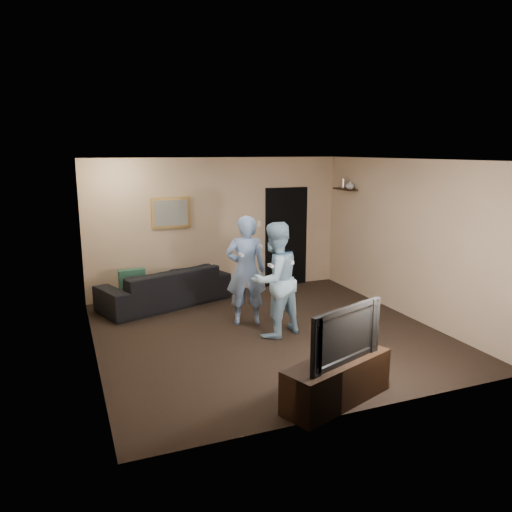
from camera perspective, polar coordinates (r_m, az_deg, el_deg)
name	(u,v)px	position (r m, az deg, el deg)	size (l,w,h in m)	color
ground	(268,333)	(7.70, 1.33, -8.80)	(5.00, 5.00, 0.00)	black
ceiling	(268,160)	(7.19, 1.43, 10.94)	(5.00, 5.00, 0.04)	silver
wall_back	(217,226)	(9.65, -4.43, 3.44)	(5.00, 0.04, 2.60)	tan
wall_front	(364,295)	(5.19, 12.23, -4.32)	(5.00, 0.04, 2.60)	tan
wall_left	(90,264)	(6.78, -18.47, -0.83)	(0.04, 5.00, 2.60)	tan
wall_right	(407,239)	(8.61, 16.90, 1.90)	(0.04, 5.00, 2.60)	tan
sofa	(165,286)	(9.10, -10.36, -3.44)	(2.32, 0.91, 0.68)	black
throw_pillow	(132,282)	(8.98, -13.97, -2.88)	(0.45, 0.14, 0.45)	#174535
painting_frame	(171,213)	(9.36, -9.70, 4.89)	(0.72, 0.05, 0.57)	olive
painting_canvas	(171,213)	(9.34, -9.66, 4.87)	(0.62, 0.01, 0.47)	slate
doorway	(286,237)	(10.19, 3.47, 2.20)	(0.90, 0.06, 2.00)	black
light_switch	(259,224)	(9.91, 0.32, 3.70)	(0.08, 0.02, 0.12)	silver
wall_shelf	(345,189)	(9.93, 10.16, 7.54)	(0.20, 0.60, 0.03)	black
shelf_vase	(350,185)	(9.77, 10.72, 8.01)	(0.15, 0.15, 0.16)	silver
shelf_figurine	(343,183)	(9.99, 9.94, 8.17)	(0.06, 0.06, 0.18)	silver
tv_console	(337,381)	(5.72, 9.22, -13.89)	(1.38, 0.44, 0.49)	black
television	(339,333)	(5.50, 9.42, -8.63)	(1.09, 0.14, 0.63)	black
wii_player_left	(246,270)	(7.86, -1.16, -1.66)	(0.74, 0.61, 1.75)	#7DA0D9
wii_player_right	(275,280)	(7.37, 2.15, -2.73)	(1.00, 0.88, 1.72)	#9DC8E4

